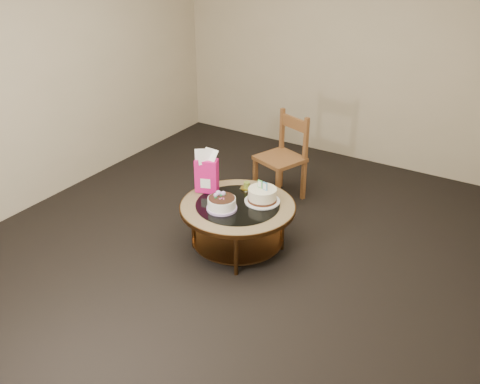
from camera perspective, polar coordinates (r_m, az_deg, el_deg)
The scene contains 8 objects.
ground at distance 4.91m, azimuth -0.24°, elevation -5.98°, with size 5.00×5.00×0.00m, color black.
room_walls at distance 4.25m, azimuth -0.28°, elevation 11.59°, with size 4.52×5.02×2.61m.
coffee_table at distance 4.71m, azimuth -0.25°, elevation -2.15°, with size 1.02×1.02×0.46m.
decorated_cake at distance 4.57m, azimuth -1.97°, elevation -1.28°, with size 0.26×0.26×0.15m.
cream_cake at distance 4.69m, azimuth 2.40°, elevation -0.36°, with size 0.31×0.31×0.20m.
gift_bag at distance 4.82m, azimuth -3.59°, elevation 2.24°, with size 0.23×0.20×0.40m.
pillar_candle at distance 4.91m, azimuth 0.72°, elevation 0.56°, with size 0.12×0.12×0.08m.
dining_chair at distance 5.59m, azimuth 4.60°, elevation 3.76°, with size 0.54×0.54×0.91m.
Camera 1 is at (2.18, -3.46, 2.72)m, focal length 40.00 mm.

